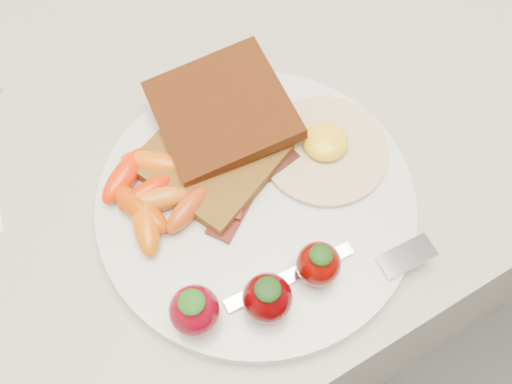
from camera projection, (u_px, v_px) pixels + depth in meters
counter at (218, 253)px, 0.96m from camera, size 2.00×0.60×0.90m
plate at (256, 202)px, 0.49m from camera, size 0.27×0.27×0.02m
toast_lower at (211, 158)px, 0.49m from camera, size 0.13×0.13×0.01m
toast_upper at (222, 110)px, 0.49m from camera, size 0.12×0.12×0.03m
fried_egg at (325, 148)px, 0.50m from camera, size 0.15×0.15×0.02m
bacon_strips at (244, 181)px, 0.48m from camera, size 0.10×0.09×0.01m
baby_carrots at (149, 196)px, 0.47m from camera, size 0.09×0.11×0.02m
strawberries at (256, 293)px, 0.42m from camera, size 0.13×0.06×0.05m
fork at (344, 267)px, 0.45m from camera, size 0.17×0.05×0.00m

